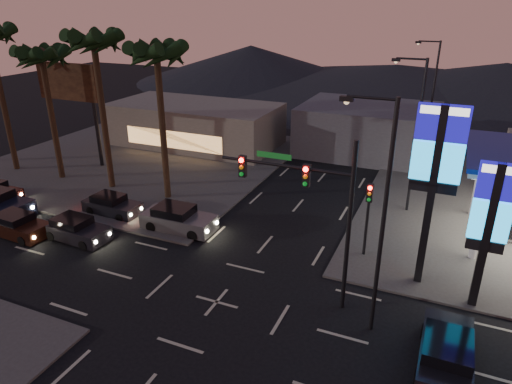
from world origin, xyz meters
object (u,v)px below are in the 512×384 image
at_px(traffic_signal_mast, 311,198).
at_px(car_lane_b_front, 178,219).
at_px(car_lane_a_front, 76,229).
at_px(car_lane_a_mid, 17,225).
at_px(pylon_sign_tall, 436,162).
at_px(pylon_sign_short, 491,215).
at_px(car_lane_b_mid, 112,205).
at_px(suv_station, 446,354).

distance_m(traffic_signal_mast, car_lane_b_front, 11.06).
xyz_separation_m(car_lane_a_front, car_lane_a_mid, (-3.63, -1.00, 0.00)).
bearing_deg(traffic_signal_mast, pylon_sign_tall, 36.52).
bearing_deg(car_lane_b_front, traffic_signal_mast, -21.10).
height_order(pylon_sign_tall, car_lane_b_front, pylon_sign_tall).
relative_size(pylon_sign_tall, pylon_sign_short, 1.29).
xyz_separation_m(pylon_sign_short, car_lane_b_mid, (-21.93, 1.33, -4.05)).
bearing_deg(car_lane_a_mid, pylon_sign_tall, 10.84).
relative_size(pylon_sign_tall, traffic_signal_mast, 1.12).
relative_size(traffic_signal_mast, car_lane_a_mid, 1.89).
relative_size(car_lane_a_front, car_lane_b_mid, 1.04).
distance_m(car_lane_a_front, car_lane_b_front, 5.98).
bearing_deg(car_lane_b_front, car_lane_b_mid, 177.72).
relative_size(traffic_signal_mast, car_lane_a_front, 1.89).
bearing_deg(car_lane_a_mid, pylon_sign_short, 7.56).
xyz_separation_m(pylon_sign_tall, car_lane_b_front, (-14.16, 0.12, -5.69)).
height_order(pylon_sign_tall, car_lane_a_front, pylon_sign_tall).
bearing_deg(pylon_sign_short, car_lane_a_front, -173.81).
height_order(pylon_sign_short, car_lane_a_mid, pylon_sign_short).
bearing_deg(car_lane_a_mid, car_lane_a_front, 15.43).
xyz_separation_m(pylon_sign_tall, car_lane_b_mid, (-19.43, 0.33, -5.79)).
distance_m(car_lane_a_front, suv_station, 20.68).
bearing_deg(car_lane_b_front, car_lane_a_front, -144.67).
distance_m(traffic_signal_mast, car_lane_a_front, 15.02).
xyz_separation_m(pylon_sign_tall, pylon_sign_short, (2.50, -1.00, -1.74)).
bearing_deg(car_lane_a_front, car_lane_b_mid, 96.16).
distance_m(pylon_sign_short, suv_station, 6.24).
xyz_separation_m(traffic_signal_mast, suv_station, (6.24, -2.21, -4.53)).
bearing_deg(traffic_signal_mast, car_lane_a_front, 179.30).
bearing_deg(car_lane_a_mid, suv_station, -3.28).
height_order(pylon_sign_short, car_lane_b_mid, pylon_sign_short).
distance_m(traffic_signal_mast, car_lane_b_mid, 15.87).
bearing_deg(suv_station, pylon_sign_short, 78.04).
bearing_deg(pylon_sign_tall, car_lane_b_front, 179.51).
distance_m(car_lane_a_front, car_lane_a_mid, 3.76).
xyz_separation_m(pylon_sign_tall, car_lane_a_mid, (-22.67, -4.34, -5.76)).
bearing_deg(car_lane_a_front, pylon_sign_tall, 9.94).
bearing_deg(pylon_sign_tall, traffic_signal_mast, -143.48).
distance_m(traffic_signal_mast, suv_station, 8.02).
relative_size(car_lane_a_mid, suv_station, 0.94).
bearing_deg(car_lane_b_mid, car_lane_a_mid, -124.69).
bearing_deg(pylon_sign_short, traffic_signal_mast, -160.87).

